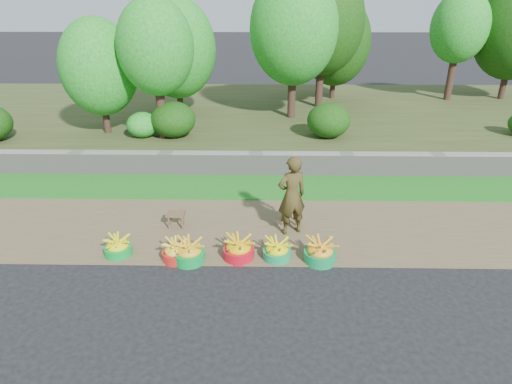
{
  "coord_description": "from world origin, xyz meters",
  "views": [
    {
      "loc": [
        0.19,
        -5.85,
        3.93
      ],
      "look_at": [
        0.06,
        1.3,
        0.75
      ],
      "focal_mm": 30.0,
      "sensor_mm": 36.0,
      "label": 1
    }
  ],
  "objects_px": {
    "basin_c": "(189,252)",
    "basin_a": "(118,247)",
    "basin_e": "(277,251)",
    "vendor_woman": "(292,196)",
    "basin_f": "(320,252)",
    "stool_left": "(176,216)",
    "basin_d": "(239,249)",
    "basin_b": "(176,252)",
    "stool_right": "(290,212)"
  },
  "relations": [
    {
      "from": "basin_b",
      "to": "stool_left",
      "type": "xyz_separation_m",
      "value": [
        -0.2,
        1.11,
        0.1
      ]
    },
    {
      "from": "basin_d",
      "to": "vendor_woman",
      "type": "height_order",
      "value": "vendor_woman"
    },
    {
      "from": "basin_a",
      "to": "vendor_woman",
      "type": "relative_size",
      "value": 0.31
    },
    {
      "from": "basin_f",
      "to": "stool_left",
      "type": "xyz_separation_m",
      "value": [
        -2.58,
        1.11,
        0.08
      ]
    },
    {
      "from": "basin_c",
      "to": "basin_d",
      "type": "xyz_separation_m",
      "value": [
        0.81,
        0.11,
        0.0
      ]
    },
    {
      "from": "basin_d",
      "to": "stool_left",
      "type": "relative_size",
      "value": 1.56
    },
    {
      "from": "basin_c",
      "to": "basin_f",
      "type": "distance_m",
      "value": 2.15
    },
    {
      "from": "basin_a",
      "to": "stool_right",
      "type": "bearing_deg",
      "value": 21.49
    },
    {
      "from": "basin_a",
      "to": "stool_left",
      "type": "xyz_separation_m",
      "value": [
        0.81,
        0.98,
        0.1
      ]
    },
    {
      "from": "basin_a",
      "to": "basin_f",
      "type": "bearing_deg",
      "value": -2.24
    },
    {
      "from": "basin_e",
      "to": "basin_d",
      "type": "bearing_deg",
      "value": 179.1
    },
    {
      "from": "basin_c",
      "to": "stool_left",
      "type": "height_order",
      "value": "basin_c"
    },
    {
      "from": "stool_left",
      "to": "stool_right",
      "type": "relative_size",
      "value": 0.91
    },
    {
      "from": "stool_right",
      "to": "basin_c",
      "type": "bearing_deg",
      "value": -142.3
    },
    {
      "from": "basin_c",
      "to": "basin_e",
      "type": "xyz_separation_m",
      "value": [
        1.45,
        0.1,
        -0.02
      ]
    },
    {
      "from": "basin_a",
      "to": "stool_right",
      "type": "relative_size",
      "value": 1.24
    },
    {
      "from": "basin_d",
      "to": "basin_e",
      "type": "bearing_deg",
      "value": -0.9
    },
    {
      "from": "basin_b",
      "to": "stool_left",
      "type": "relative_size",
      "value": 1.4
    },
    {
      "from": "basin_f",
      "to": "stool_right",
      "type": "distance_m",
      "value": 1.37
    },
    {
      "from": "basin_c",
      "to": "basin_d",
      "type": "height_order",
      "value": "basin_d"
    },
    {
      "from": "stool_right",
      "to": "basin_a",
      "type": "bearing_deg",
      "value": -158.51
    },
    {
      "from": "basin_b",
      "to": "basin_c",
      "type": "xyz_separation_m",
      "value": [
        0.23,
        -0.04,
        0.02
      ]
    },
    {
      "from": "basin_c",
      "to": "basin_b",
      "type": "bearing_deg",
      "value": 170.2
    },
    {
      "from": "basin_d",
      "to": "vendor_woman",
      "type": "bearing_deg",
      "value": 43.64
    },
    {
      "from": "basin_a",
      "to": "basin_e",
      "type": "relative_size",
      "value": 0.98
    },
    {
      "from": "basin_b",
      "to": "basin_f",
      "type": "xyz_separation_m",
      "value": [
        2.38,
        -0.0,
        0.02
      ]
    },
    {
      "from": "stool_left",
      "to": "vendor_woman",
      "type": "relative_size",
      "value": 0.23
    },
    {
      "from": "basin_c",
      "to": "basin_a",
      "type": "bearing_deg",
      "value": 172.27
    },
    {
      "from": "basin_d",
      "to": "basin_e",
      "type": "xyz_separation_m",
      "value": [
        0.64,
        -0.01,
        -0.02
      ]
    },
    {
      "from": "basin_a",
      "to": "basin_e",
      "type": "bearing_deg",
      "value": -1.5
    },
    {
      "from": "basin_e",
      "to": "basin_f",
      "type": "relative_size",
      "value": 0.89
    },
    {
      "from": "basin_f",
      "to": "stool_left",
      "type": "bearing_deg",
      "value": 156.73
    },
    {
      "from": "basin_b",
      "to": "basin_e",
      "type": "distance_m",
      "value": 1.67
    },
    {
      "from": "stool_left",
      "to": "basin_b",
      "type": "bearing_deg",
      "value": -79.68
    },
    {
      "from": "vendor_woman",
      "to": "basin_f",
      "type": "bearing_deg",
      "value": 92.94
    },
    {
      "from": "stool_right",
      "to": "basin_f",
      "type": "bearing_deg",
      "value": -71.66
    },
    {
      "from": "basin_b",
      "to": "vendor_woman",
      "type": "height_order",
      "value": "vendor_woman"
    },
    {
      "from": "basin_d",
      "to": "vendor_woman",
      "type": "distance_m",
      "value": 1.4
    },
    {
      "from": "basin_b",
      "to": "basin_c",
      "type": "bearing_deg",
      "value": -9.8
    },
    {
      "from": "basin_d",
      "to": "stool_left",
      "type": "height_order",
      "value": "basin_d"
    },
    {
      "from": "basin_c",
      "to": "basin_e",
      "type": "bearing_deg",
      "value": 3.83
    },
    {
      "from": "stool_left",
      "to": "vendor_woman",
      "type": "distance_m",
      "value": 2.22
    },
    {
      "from": "basin_c",
      "to": "basin_f",
      "type": "xyz_separation_m",
      "value": [
        2.15,
        0.03,
        0.0
      ]
    },
    {
      "from": "basin_b",
      "to": "vendor_woman",
      "type": "bearing_deg",
      "value": 25.76
    },
    {
      "from": "stool_left",
      "to": "basin_e",
      "type": "bearing_deg",
      "value": -29.19
    },
    {
      "from": "basin_c",
      "to": "basin_e",
      "type": "relative_size",
      "value": 1.1
    },
    {
      "from": "basin_e",
      "to": "basin_f",
      "type": "distance_m",
      "value": 0.71
    },
    {
      "from": "basin_b",
      "to": "basin_e",
      "type": "xyz_separation_m",
      "value": [
        1.67,
        0.06,
        0.0
      ]
    },
    {
      "from": "basin_c",
      "to": "stool_left",
      "type": "distance_m",
      "value": 1.22
    },
    {
      "from": "basin_b",
      "to": "basin_d",
      "type": "distance_m",
      "value": 1.04
    }
  ]
}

